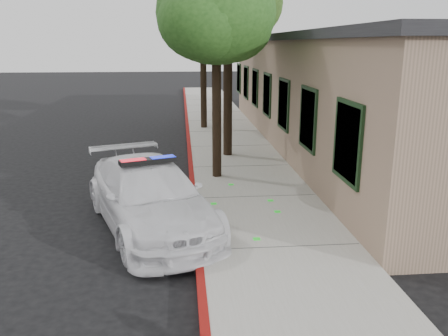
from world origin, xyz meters
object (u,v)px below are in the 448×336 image
(police_car, at_px, (150,196))
(street_tree_far, at_px, (204,23))
(clapboard_building, at_px, (364,92))
(street_tree_near, at_px, (217,18))

(police_car, distance_m, street_tree_far, 12.33)
(clapboard_building, bearing_deg, police_car, -135.61)
(street_tree_near, bearing_deg, clapboard_building, 34.59)
(street_tree_far, bearing_deg, street_tree_near, -90.45)
(police_car, distance_m, street_tree_near, 5.39)
(street_tree_near, distance_m, street_tree_far, 8.12)
(clapboard_building, xyz_separation_m, police_car, (-7.61, -7.45, -1.40))
(clapboard_building, relative_size, street_tree_near, 3.54)
(police_car, xyz_separation_m, street_tree_near, (1.72, 3.39, 3.82))
(clapboard_building, distance_m, street_tree_near, 7.55)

